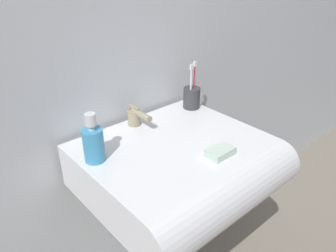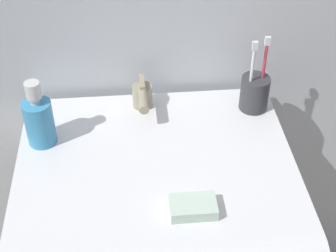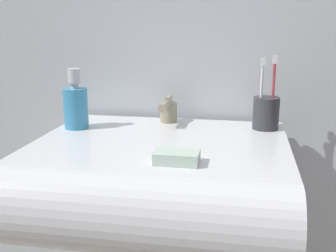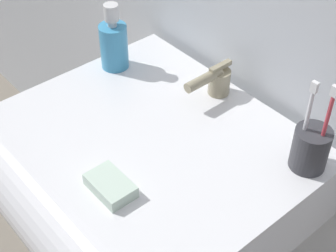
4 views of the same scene
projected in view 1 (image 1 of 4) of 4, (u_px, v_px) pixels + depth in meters
wall_back at (117, 10)px, 1.08m from camera, size 5.00×0.05×2.40m
sink_pedestal at (171, 246)px, 1.31m from camera, size 0.17×0.17×0.65m
sink_basin at (183, 170)px, 1.08m from camera, size 0.59×0.54×0.16m
faucet at (136, 117)px, 1.17m from camera, size 0.05×0.12×0.07m
toothbrush_cup at (192, 97)px, 1.31m from camera, size 0.07×0.07×0.19m
soap_bottle at (93, 143)px, 0.96m from camera, size 0.06×0.06×0.16m
bar_soap at (220, 152)px, 1.01m from camera, size 0.09×0.06×0.02m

